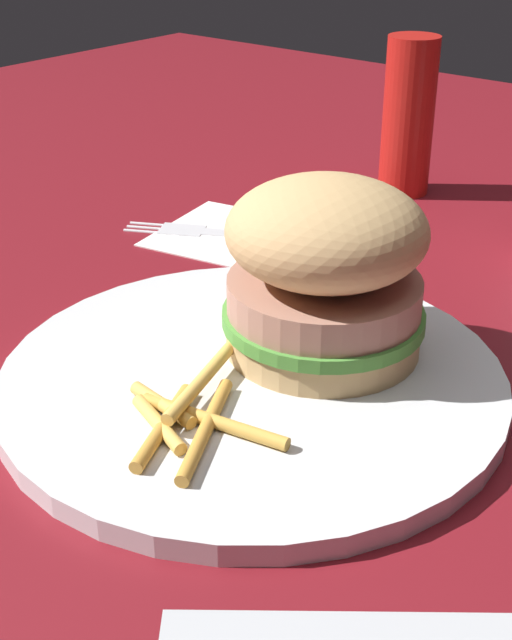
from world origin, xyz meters
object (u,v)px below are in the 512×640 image
sandwich (325,268)px  fries_pile (189,414)px  fork (230,231)px  napkin (232,234)px  ketchup_bottle (408,117)px  plate (256,377)px

sandwich → fries_pile: 0.11m
sandwich → fork: (0.17, -0.12, -0.06)m
sandwich → napkin: size_ratio=1.04×
fork → ketchup_bottle: 0.19m
plate → fork: plate is taller
plate → ketchup_bottle: (0.11, -0.34, 0.06)m
plate → napkin: plate is taller
fries_pile → napkin: size_ratio=0.99×
fries_pile → sandwich: bearing=-94.1°
sandwich → fork: sandwich is taller
plate → sandwich: bearing=-109.3°
napkin → ketchup_bottle: bearing=-106.0°
plate → fries_pile: bearing=96.7°
plate → sandwich: size_ratio=2.43×
napkin → ketchup_bottle: (-0.05, -0.17, 0.07)m
plate → napkin: bearing=-45.8°
fries_pile → napkin: fries_pile is taller
fries_pile → plate: bearing=-83.3°
ketchup_bottle → fries_pile: bearing=106.0°
fries_pile → fork: (0.16, -0.22, -0.01)m
plate → ketchup_bottle: 0.36m
sandwich → napkin: 0.22m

